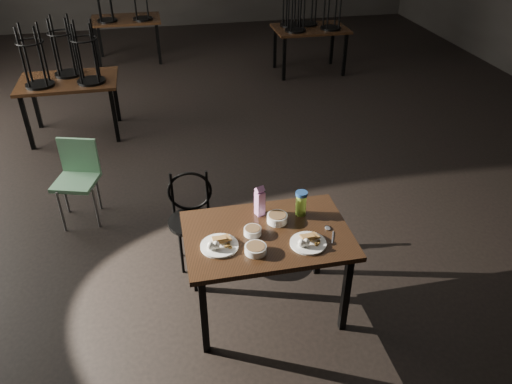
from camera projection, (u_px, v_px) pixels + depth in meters
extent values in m
plane|color=black|center=(239.00, 146.00, 6.32)|extent=(12.00, 12.00, 0.00)
cube|color=black|center=(267.00, 235.00, 3.61)|extent=(1.20, 0.80, 0.04)
cube|color=black|center=(204.00, 315.00, 3.46)|extent=(0.05, 0.05, 0.71)
cube|color=black|center=(346.00, 293.00, 3.64)|extent=(0.05, 0.05, 0.71)
cube|color=black|center=(194.00, 256.00, 3.98)|extent=(0.05, 0.05, 0.71)
cube|color=black|center=(319.00, 240.00, 4.16)|extent=(0.05, 0.05, 0.71)
cylinder|color=white|center=(219.00, 246.00, 3.46)|extent=(0.27, 0.27, 0.02)
cube|color=olive|center=(219.00, 236.00, 3.47)|extent=(0.10, 0.09, 0.04)
cube|color=olive|center=(223.00, 235.00, 3.47)|extent=(0.11, 0.11, 0.03)
ellipsoid|color=white|center=(211.00, 246.00, 3.40)|extent=(0.05, 0.05, 0.06)
ellipsoid|color=white|center=(216.00, 245.00, 3.41)|extent=(0.05, 0.05, 0.06)
cylinder|color=white|center=(308.00, 243.00, 3.49)|extent=(0.26, 0.26, 0.02)
cube|color=olive|center=(308.00, 233.00, 3.49)|extent=(0.09, 0.09, 0.04)
cube|color=olive|center=(312.00, 233.00, 3.50)|extent=(0.11, 0.11, 0.03)
ellipsoid|color=white|center=(301.00, 243.00, 3.43)|extent=(0.05, 0.05, 0.06)
ellipsoid|color=white|center=(306.00, 242.00, 3.43)|extent=(0.05, 0.05, 0.06)
cylinder|color=white|center=(253.00, 231.00, 3.57)|extent=(0.13, 0.13, 0.05)
cylinder|color=brown|center=(253.00, 229.00, 3.56)|extent=(0.11, 0.11, 0.01)
cylinder|color=white|center=(277.00, 218.00, 3.70)|extent=(0.15, 0.15, 0.06)
cylinder|color=brown|center=(277.00, 216.00, 3.68)|extent=(0.13, 0.13, 0.01)
cylinder|color=white|center=(256.00, 249.00, 3.40)|extent=(0.15, 0.15, 0.05)
cylinder|color=brown|center=(256.00, 247.00, 3.39)|extent=(0.13, 0.13, 0.01)
cube|color=#991B86|center=(260.00, 203.00, 3.74)|extent=(0.08, 0.08, 0.20)
cube|color=#991B86|center=(260.00, 190.00, 3.68)|extent=(0.08, 0.08, 0.06)
cylinder|color=#8FCB3B|center=(301.00, 205.00, 3.75)|extent=(0.08, 0.08, 0.17)
cylinder|color=navy|center=(302.00, 194.00, 3.69)|extent=(0.09, 0.09, 0.03)
ellipsoid|color=silver|center=(328.00, 228.00, 3.64)|extent=(0.06, 0.07, 0.01)
cube|color=silver|center=(333.00, 237.00, 3.55)|extent=(0.06, 0.13, 0.00)
cylinder|color=black|center=(192.00, 222.00, 4.22)|extent=(0.40, 0.40, 0.03)
torus|color=black|center=(190.00, 191.00, 4.25)|extent=(0.38, 0.06, 0.38)
cylinder|color=black|center=(205.00, 233.00, 4.45)|extent=(0.03, 0.03, 0.45)
cylinder|color=black|center=(179.00, 236.00, 4.42)|extent=(0.03, 0.03, 0.45)
cylinder|color=black|center=(182.00, 252.00, 4.23)|extent=(0.03, 0.03, 0.45)
cylinder|color=black|center=(208.00, 249.00, 4.27)|extent=(0.03, 0.03, 0.45)
cube|color=#6DAA7C|center=(76.00, 182.00, 4.77)|extent=(0.47, 0.47, 0.04)
cube|color=#6DAA7C|center=(79.00, 155.00, 4.80)|extent=(0.37, 0.14, 0.36)
cylinder|color=slate|center=(61.00, 212.00, 4.73)|extent=(0.02, 0.02, 0.44)
cylinder|color=slate|center=(96.00, 208.00, 4.79)|extent=(0.02, 0.02, 0.44)
cylinder|color=slate|center=(65.00, 194.00, 5.00)|extent=(0.02, 0.02, 0.44)
cylinder|color=slate|center=(98.00, 190.00, 5.05)|extent=(0.02, 0.02, 0.44)
cube|color=black|center=(68.00, 81.00, 6.22)|extent=(1.20, 0.80, 0.04)
cube|color=black|center=(27.00, 123.00, 6.07)|extent=(0.05, 0.05, 0.71)
cube|color=black|center=(115.00, 116.00, 6.25)|extent=(0.05, 0.05, 0.71)
cube|color=black|center=(35.00, 103.00, 6.60)|extent=(0.05, 0.05, 0.71)
cube|color=black|center=(116.00, 97.00, 6.77)|extent=(0.05, 0.05, 0.71)
cylinder|color=black|center=(40.00, 85.00, 6.02)|extent=(0.34, 0.34, 0.03)
torus|color=black|center=(30.00, 43.00, 5.75)|extent=(0.32, 0.32, 0.02)
cylinder|color=black|center=(43.00, 52.00, 5.92)|extent=(0.03, 0.03, 0.70)
cylinder|color=black|center=(25.00, 53.00, 5.89)|extent=(0.03, 0.03, 0.70)
cylinder|color=black|center=(22.00, 58.00, 5.73)|extent=(0.03, 0.03, 0.70)
cylinder|color=black|center=(40.00, 57.00, 5.76)|extent=(0.03, 0.03, 0.70)
cylinder|color=black|center=(91.00, 81.00, 6.13)|extent=(0.34, 0.34, 0.03)
torus|color=black|center=(84.00, 40.00, 5.85)|extent=(0.32, 0.32, 0.02)
cylinder|color=black|center=(95.00, 49.00, 6.03)|extent=(0.03, 0.03, 0.70)
cylinder|color=black|center=(78.00, 50.00, 5.99)|extent=(0.03, 0.03, 0.70)
cylinder|color=black|center=(77.00, 55.00, 5.83)|extent=(0.03, 0.03, 0.70)
cylinder|color=black|center=(94.00, 54.00, 5.86)|extent=(0.03, 0.03, 0.70)
cylinder|color=black|center=(69.00, 74.00, 6.35)|extent=(0.34, 0.34, 0.03)
torus|color=black|center=(60.00, 34.00, 6.07)|extent=(0.32, 0.32, 0.02)
cylinder|color=black|center=(72.00, 42.00, 6.25)|extent=(0.03, 0.03, 0.70)
cylinder|color=black|center=(55.00, 43.00, 6.21)|extent=(0.03, 0.03, 0.70)
cylinder|color=black|center=(53.00, 48.00, 6.05)|extent=(0.03, 0.03, 0.70)
cylinder|color=black|center=(70.00, 47.00, 6.08)|extent=(0.03, 0.03, 0.70)
cube|color=black|center=(310.00, 29.00, 8.26)|extent=(1.20, 0.80, 0.04)
cube|color=black|center=(284.00, 59.00, 8.11)|extent=(0.05, 0.05, 0.71)
cube|color=black|center=(345.00, 55.00, 8.29)|extent=(0.05, 0.05, 0.71)
cube|color=black|center=(275.00, 48.00, 8.63)|extent=(0.05, 0.05, 0.71)
cube|color=black|center=(332.00, 44.00, 8.81)|extent=(0.05, 0.05, 0.71)
cylinder|color=black|center=(295.00, 30.00, 8.06)|extent=(0.34, 0.34, 0.03)
cylinder|color=black|center=(301.00, 5.00, 7.96)|extent=(0.03, 0.03, 0.70)
cylinder|color=black|center=(289.00, 5.00, 7.93)|extent=(0.03, 0.03, 0.70)
cylinder|color=black|center=(292.00, 8.00, 7.77)|extent=(0.03, 0.03, 0.70)
cylinder|color=black|center=(304.00, 8.00, 7.80)|extent=(0.03, 0.03, 0.70)
cylinder|color=black|center=(331.00, 28.00, 8.17)|extent=(0.34, 0.34, 0.03)
cylinder|color=black|center=(336.00, 3.00, 8.07)|extent=(0.03, 0.03, 0.70)
cylinder|color=black|center=(325.00, 4.00, 8.03)|extent=(0.03, 0.03, 0.70)
cylinder|color=black|center=(329.00, 6.00, 7.87)|extent=(0.03, 0.03, 0.70)
cylinder|color=black|center=(341.00, 6.00, 7.90)|extent=(0.03, 0.03, 0.70)
cylinder|color=black|center=(307.00, 24.00, 8.39)|extent=(0.34, 0.34, 0.03)
cylinder|color=black|center=(313.00, 0.00, 8.28)|extent=(0.03, 0.03, 0.70)
cylinder|color=black|center=(301.00, 0.00, 8.25)|extent=(0.03, 0.03, 0.70)
cylinder|color=black|center=(305.00, 3.00, 8.09)|extent=(0.03, 0.03, 0.70)
cylinder|color=black|center=(316.00, 2.00, 8.12)|extent=(0.03, 0.03, 0.70)
cylinder|color=black|center=(290.00, 25.00, 8.33)|extent=(0.34, 0.34, 0.03)
cylinder|color=black|center=(295.00, 0.00, 8.23)|extent=(0.03, 0.03, 0.70)
cylinder|color=black|center=(284.00, 1.00, 8.20)|extent=(0.03, 0.03, 0.70)
cylinder|color=black|center=(287.00, 4.00, 8.04)|extent=(0.03, 0.03, 0.70)
cylinder|color=black|center=(298.00, 3.00, 8.07)|extent=(0.03, 0.03, 0.70)
cube|color=black|center=(126.00, 19.00, 8.76)|extent=(1.20, 0.80, 0.04)
cube|color=black|center=(98.00, 48.00, 8.62)|extent=(0.05, 0.05, 0.71)
cube|color=black|center=(159.00, 44.00, 8.79)|extent=(0.05, 0.05, 0.71)
cube|color=black|center=(100.00, 38.00, 9.14)|extent=(0.05, 0.05, 0.71)
cube|color=black|center=(157.00, 34.00, 9.32)|extent=(0.05, 0.05, 0.71)
cylinder|color=black|center=(107.00, 20.00, 8.57)|extent=(0.34, 0.34, 0.03)
cylinder|color=black|center=(97.00, 0.00, 8.27)|extent=(0.03, 0.03, 0.70)
cylinder|color=black|center=(143.00, 19.00, 8.67)|extent=(0.34, 0.34, 0.03)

